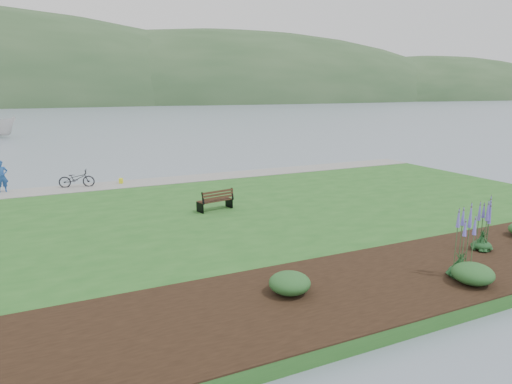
{
  "coord_description": "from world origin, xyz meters",
  "views": [
    {
      "loc": [
        -7.1,
        -19.08,
        5.66
      ],
      "look_at": [
        1.2,
        -1.66,
        1.3
      ],
      "focal_mm": 32.0,
      "sensor_mm": 36.0,
      "label": 1
    }
  ],
  "objects": [
    {
      "name": "garden_bed",
      "position": [
        3.0,
        -9.8,
        0.42
      ],
      "size": [
        24.0,
        4.4,
        0.04
      ],
      "primitive_type": "cube",
      "color": "black",
      "rests_on": "lawn"
    },
    {
      "name": "echium_0",
      "position": [
        3.37,
        -10.6,
        1.46
      ],
      "size": [
        0.62,
        0.62,
        2.36
      ],
      "color": "#153A1C",
      "rests_on": "garden_bed"
    },
    {
      "name": "shrub_1",
      "position": [
        3.3,
        -11.09,
        0.72
      ],
      "size": [
        1.12,
        1.12,
        0.56
      ],
      "primitive_type": "ellipsoid",
      "color": "#1E4C21",
      "rests_on": "garden_bed"
    },
    {
      "name": "park_bench",
      "position": [
        -0.27,
        -0.63,
        0.88
      ],
      "size": [
        1.66,
        0.93,
        0.97
      ],
      "rotation": [
        0.0,
        0.0,
        0.2
      ],
      "color": "black",
      "rests_on": "lawn"
    },
    {
      "name": "far_hillside",
      "position": [
        20.0,
        170.0,
        0.0
      ],
      "size": [
        580.0,
        80.0,
        38.0
      ],
      "primitive_type": null,
      "color": "#2C4B2A",
      "rests_on": "ground"
    },
    {
      "name": "shoreline_path",
      "position": [
        0.0,
        6.9,
        0.42
      ],
      "size": [
        34.0,
        2.2,
        0.03
      ],
      "primitive_type": "cube",
      "color": "gray",
      "rests_on": "lawn"
    },
    {
      "name": "lawn",
      "position": [
        0.0,
        -2.0,
        0.2
      ],
      "size": [
        34.0,
        20.0,
        0.4
      ],
      "primitive_type": "cube",
      "color": "#22571E",
      "rests_on": "ground"
    },
    {
      "name": "pannier",
      "position": [
        -3.1,
        7.2,
        0.56
      ],
      "size": [
        0.28,
        0.34,
        0.31
      ],
      "primitive_type": "cube",
      "rotation": [
        0.0,
        0.0,
        -0.36
      ],
      "color": "yellow",
      "rests_on": "lawn"
    },
    {
      "name": "bicycle_a",
      "position": [
        -5.44,
        7.2,
        0.89
      ],
      "size": [
        1.03,
        1.96,
        0.98
      ],
      "primitive_type": "imported",
      "rotation": [
        0.0,
        0.0,
        1.36
      ],
      "color": "black",
      "rests_on": "lawn"
    },
    {
      "name": "echium_1",
      "position": [
        5.86,
        -9.34,
        1.27
      ],
      "size": [
        0.62,
        0.62,
        1.95
      ],
      "color": "#153A1C",
      "rests_on": "garden_bed"
    },
    {
      "name": "shrub_0",
      "position": [
        -1.54,
        -9.46,
        0.72
      ],
      "size": [
        1.1,
        1.1,
        0.55
      ],
      "primitive_type": "ellipsoid",
      "color": "#1E4C21",
      "rests_on": "garden_bed"
    },
    {
      "name": "person",
      "position": [
        -9.03,
        7.5,
        1.39
      ],
      "size": [
        0.8,
        0.63,
        1.99
      ],
      "primitive_type": "imported",
      "rotation": [
        0.0,
        0.0,
        0.19
      ],
      "color": "navy",
      "rests_on": "lawn"
    },
    {
      "name": "ground",
      "position": [
        0.0,
        0.0,
        0.0
      ],
      "size": [
        600.0,
        600.0,
        0.0
      ],
      "primitive_type": "plane",
      "color": "slate",
      "rests_on": "ground"
    }
  ]
}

